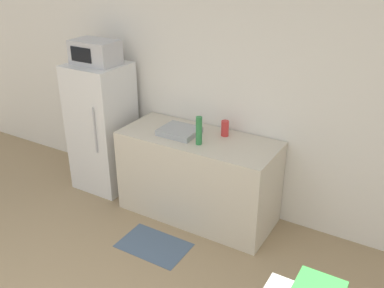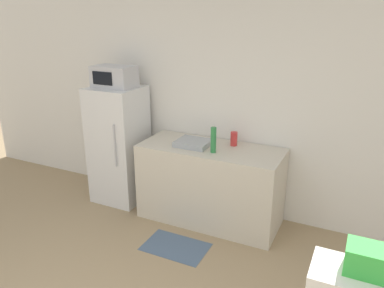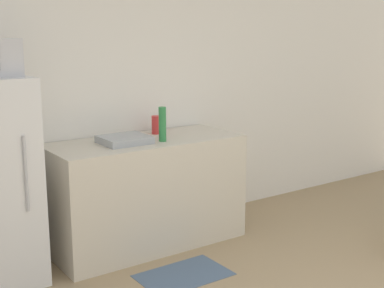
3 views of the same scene
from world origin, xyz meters
name	(u,v)px [view 3 (image 3 of 3)]	position (x,y,z in m)	size (l,w,h in m)	color
wall_back	(119,92)	(0.00, 3.13, 1.30)	(8.00, 0.06, 2.60)	white
counter	(146,192)	(0.03, 2.74, 0.46)	(1.66, 0.70, 0.93)	beige
sink_basin	(125,140)	(-0.18, 2.71, 0.96)	(0.38, 0.33, 0.06)	#9EA3A8
bottle_tall	(162,124)	(0.12, 2.60, 1.07)	(0.06, 0.06, 0.29)	#2D7F42
bottle_short	(156,125)	(0.25, 2.91, 1.01)	(0.08, 0.08, 0.16)	red
kitchen_rug	(184,275)	(-0.06, 2.02, 0.00)	(0.69, 0.44, 0.01)	slate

